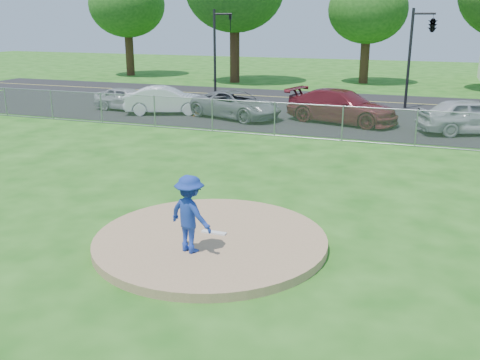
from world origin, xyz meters
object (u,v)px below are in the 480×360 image
(traffic_cone, at_px, (197,109))
(parked_car_pearl, at_px, (471,116))
(parked_car_gray, at_px, (236,105))
(parked_car_silver, at_px, (127,99))
(traffic_signal_left, at_px, (218,46))
(parked_car_darkred, at_px, (342,106))
(parked_car_white, at_px, (166,100))
(traffic_signal_center, at_px, (430,26))
(pitcher, at_px, (190,214))

(traffic_cone, relative_size, parked_car_pearl, 0.17)
(parked_car_gray, bearing_deg, parked_car_silver, 107.78)
(traffic_signal_left, height_order, parked_car_darkred, traffic_signal_left)
(parked_car_silver, distance_m, parked_car_pearl, 18.11)
(parked_car_silver, bearing_deg, traffic_cone, -88.58)
(traffic_signal_left, bearing_deg, parked_car_white, -94.26)
(parked_car_white, distance_m, parked_car_darkred, 9.53)
(traffic_signal_center, height_order, parked_car_darkred, traffic_signal_center)
(traffic_signal_center, distance_m, parked_car_darkred, 7.85)
(traffic_cone, height_order, parked_car_gray, parked_car_gray)
(traffic_signal_left, bearing_deg, parked_car_pearl, -23.39)
(traffic_cone, distance_m, parked_car_gray, 2.18)
(parked_car_silver, height_order, parked_car_darkred, parked_car_darkred)
(traffic_signal_left, bearing_deg, parked_car_darkred, -32.73)
(parked_car_pearl, bearing_deg, traffic_signal_center, -3.09)
(parked_car_pearl, bearing_deg, pitcher, 136.65)
(parked_car_gray, bearing_deg, parked_car_pearl, -70.94)
(traffic_signal_center, xyz_separation_m, pitcher, (-4.06, -22.88, -3.56))
(traffic_cone, bearing_deg, parked_car_pearl, 0.32)
(parked_car_silver, relative_size, parked_car_darkred, 0.69)
(parked_car_white, height_order, parked_car_darkred, parked_car_darkred)
(traffic_signal_center, height_order, traffic_cone, traffic_signal_center)
(parked_car_white, distance_m, parked_car_gray, 4.07)
(traffic_signal_center, height_order, parked_car_pearl, traffic_signal_center)
(pitcher, xyz_separation_m, parked_car_gray, (-5.09, 16.49, -0.34))
(pitcher, height_order, parked_car_gray, pitcher)
(parked_car_silver, bearing_deg, traffic_signal_center, -62.59)
(traffic_signal_center, distance_m, pitcher, 23.50)
(traffic_signal_left, relative_size, parked_car_white, 1.26)
(parked_car_silver, relative_size, parked_car_white, 0.87)
(pitcher, xyz_separation_m, parked_car_pearl, (6.31, 16.39, -0.25))
(pitcher, xyz_separation_m, parked_car_white, (-9.16, 16.41, -0.31))
(traffic_signal_center, xyz_separation_m, parked_car_darkred, (-3.71, -5.80, -3.78))
(parked_car_silver, relative_size, parked_car_gray, 0.77)
(traffic_signal_center, relative_size, parked_car_pearl, 1.20)
(traffic_signal_left, xyz_separation_m, traffic_cone, (1.43, -6.56, -2.97))
(parked_car_white, bearing_deg, traffic_signal_center, -85.69)
(traffic_cone, distance_m, parked_car_white, 1.95)
(traffic_signal_left, distance_m, traffic_cone, 7.34)
(traffic_signal_center, distance_m, traffic_cone, 13.73)
(traffic_signal_left, bearing_deg, parked_car_silver, -116.74)
(pitcher, bearing_deg, traffic_signal_left, -49.26)
(traffic_signal_left, relative_size, parked_car_silver, 1.44)
(traffic_cone, height_order, parked_car_darkred, parked_car_darkred)
(parked_car_gray, distance_m, parked_car_pearl, 11.40)
(traffic_cone, bearing_deg, traffic_signal_center, 30.12)
(pitcher, distance_m, parked_car_gray, 17.26)
(parked_car_pearl, bearing_deg, traffic_signal_left, 44.33)
(traffic_signal_left, relative_size, parked_car_gray, 1.11)
(traffic_cone, xyz_separation_m, parked_car_white, (-1.91, 0.09, 0.35))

